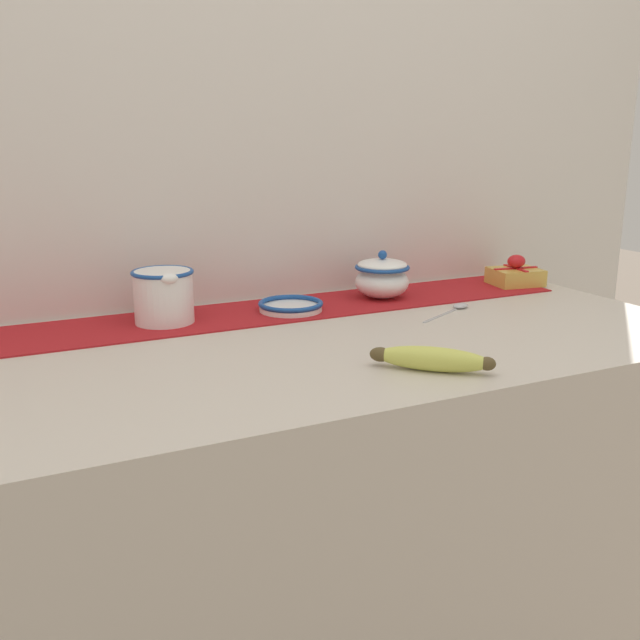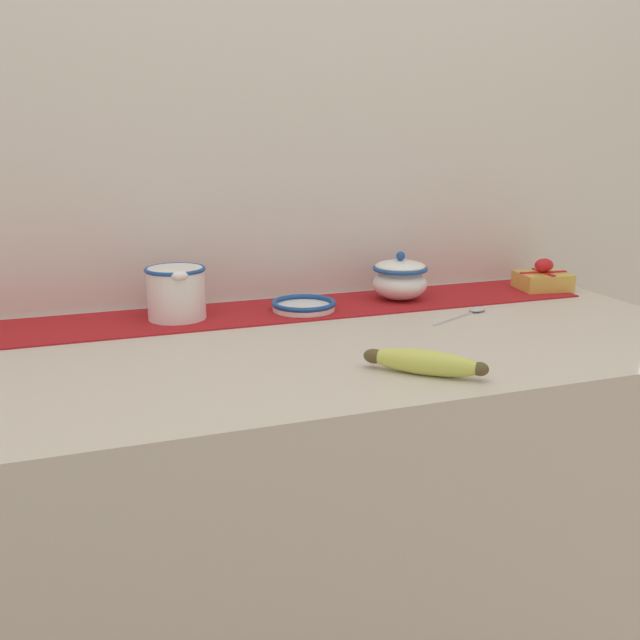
{
  "view_description": "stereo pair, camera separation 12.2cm",
  "coord_description": "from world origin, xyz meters",
  "px_view_note": "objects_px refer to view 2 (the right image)",
  "views": [
    {
      "loc": [
        -0.47,
        -1.11,
        1.25
      ],
      "look_at": [
        0.04,
        -0.05,
        0.94
      ],
      "focal_mm": 40.0,
      "sensor_mm": 36.0,
      "label": 1
    },
    {
      "loc": [
        -0.36,
        -1.16,
        1.25
      ],
      "look_at": [
        0.04,
        -0.05,
        0.94
      ],
      "focal_mm": 40.0,
      "sensor_mm": 36.0,
      "label": 2
    }
  ],
  "objects_px": {
    "small_dish": "(304,305)",
    "cream_pitcher": "(176,291)",
    "spoon": "(474,310)",
    "sugar_bowl": "(400,279)",
    "gift_box": "(543,279)",
    "banana": "(424,362)"
  },
  "relations": [
    {
      "from": "sugar_bowl",
      "to": "spoon",
      "type": "distance_m",
      "value": 0.19
    },
    {
      "from": "cream_pitcher",
      "to": "gift_box",
      "type": "distance_m",
      "value": 0.86
    },
    {
      "from": "small_dish",
      "to": "cream_pitcher",
      "type": "bearing_deg",
      "value": 175.24
    },
    {
      "from": "sugar_bowl",
      "to": "gift_box",
      "type": "xyz_separation_m",
      "value": [
        0.37,
        -0.02,
        -0.02
      ]
    },
    {
      "from": "small_dish",
      "to": "gift_box",
      "type": "height_order",
      "value": "gift_box"
    },
    {
      "from": "sugar_bowl",
      "to": "spoon",
      "type": "xyz_separation_m",
      "value": [
        0.1,
        -0.15,
        -0.05
      ]
    },
    {
      "from": "small_dish",
      "to": "banana",
      "type": "relative_size",
      "value": 0.84
    },
    {
      "from": "small_dish",
      "to": "gift_box",
      "type": "xyz_separation_m",
      "value": [
        0.6,
        0.0,
        0.01
      ]
    },
    {
      "from": "spoon",
      "to": "gift_box",
      "type": "relative_size",
      "value": 1.31
    },
    {
      "from": "cream_pitcher",
      "to": "sugar_bowl",
      "type": "bearing_deg",
      "value": -0.11
    },
    {
      "from": "sugar_bowl",
      "to": "spoon",
      "type": "height_order",
      "value": "sugar_bowl"
    },
    {
      "from": "sugar_bowl",
      "to": "gift_box",
      "type": "relative_size",
      "value": 0.95
    },
    {
      "from": "cream_pitcher",
      "to": "banana",
      "type": "height_order",
      "value": "cream_pitcher"
    },
    {
      "from": "spoon",
      "to": "sugar_bowl",
      "type": "bearing_deg",
      "value": 96.09
    },
    {
      "from": "gift_box",
      "to": "banana",
      "type": "bearing_deg",
      "value": -140.97
    },
    {
      "from": "gift_box",
      "to": "spoon",
      "type": "bearing_deg",
      "value": -153.46
    },
    {
      "from": "banana",
      "to": "spoon",
      "type": "bearing_deg",
      "value": 47.87
    },
    {
      "from": "cream_pitcher",
      "to": "sugar_bowl",
      "type": "xyz_separation_m",
      "value": [
        0.49,
        -0.0,
        -0.01
      ]
    },
    {
      "from": "sugar_bowl",
      "to": "gift_box",
      "type": "bearing_deg",
      "value": -2.67
    },
    {
      "from": "spoon",
      "to": "banana",
      "type": "bearing_deg",
      "value": -159.03
    },
    {
      "from": "cream_pitcher",
      "to": "spoon",
      "type": "xyz_separation_m",
      "value": [
        0.59,
        -0.15,
        -0.05
      ]
    },
    {
      "from": "cream_pitcher",
      "to": "spoon",
      "type": "relative_size",
      "value": 0.83
    }
  ]
}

